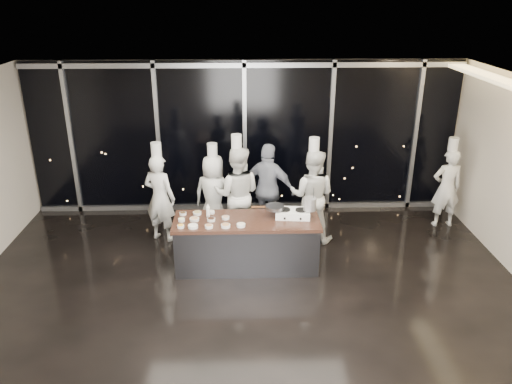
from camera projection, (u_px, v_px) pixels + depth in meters
ground at (248, 295)px, 7.89m from camera, size 9.00×9.00×0.00m
room_shell at (259, 161)px, 7.05m from camera, size 9.02×7.02×3.21m
window_wall at (245, 138)px, 10.46m from camera, size 8.90×0.11×3.20m
demo_counter at (247, 243)px, 8.55m from camera, size 2.46×0.86×0.90m
stove at (293, 213)px, 8.46m from camera, size 0.61×0.41×0.14m
frying_pan at (274, 207)px, 8.45m from camera, size 0.57×0.35×0.05m
stock_pot at (310, 204)px, 8.37m from camera, size 0.24×0.24×0.22m
prep_bowls at (206, 221)px, 8.28m from camera, size 1.13×0.69×0.05m
squeeze_bottle at (208, 210)px, 8.46m from camera, size 0.06×0.06×0.24m
chef_far_left at (160, 197)px, 9.36m from camera, size 0.73×0.62×1.93m
chef_left at (214, 195)px, 9.61m from camera, size 0.91×0.73×1.85m
chef_center at (237, 194)px, 9.36m from camera, size 0.97×0.80×2.08m
guest at (269, 189)px, 9.63m from camera, size 1.15×0.83×1.81m
chef_right at (312, 195)px, 9.36m from camera, size 1.04×0.92×2.03m
chef_side at (447, 187)px, 9.94m from camera, size 0.61×0.42×1.85m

